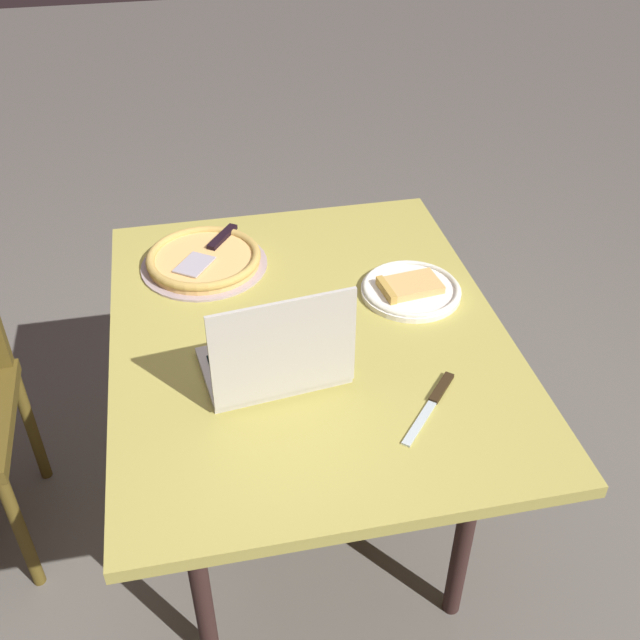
# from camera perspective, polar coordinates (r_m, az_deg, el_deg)

# --- Properties ---
(ground_plane) EXTENTS (12.00, 12.00, 0.00)m
(ground_plane) POSITION_cam_1_polar(r_m,az_deg,el_deg) (2.29, -0.71, -15.72)
(ground_plane) COLOR #656059
(dining_table) EXTENTS (1.14, 0.91, 0.75)m
(dining_table) POSITION_cam_1_polar(r_m,az_deg,el_deg) (1.79, -0.88, -2.71)
(dining_table) COLOR #AB9F49
(dining_table) RESTS_ON ground_plane
(laptop) EXTENTS (0.25, 0.32, 0.25)m
(laptop) POSITION_cam_1_polar(r_m,az_deg,el_deg) (1.58, -3.35, -2.99)
(laptop) COLOR #BCB8B1
(laptop) RESTS_ON dining_table
(pizza_plate) EXTENTS (0.25, 0.25, 0.04)m
(pizza_plate) POSITION_cam_1_polar(r_m,az_deg,el_deg) (1.87, 6.91, 2.36)
(pizza_plate) COLOR white
(pizza_plate) RESTS_ON dining_table
(pizza_tray) EXTENTS (0.33, 0.33, 0.04)m
(pizza_tray) POSITION_cam_1_polar(r_m,az_deg,el_deg) (1.98, -8.84, 4.60)
(pizza_tray) COLOR #A9959A
(pizza_tray) RESTS_ON dining_table
(table_knife) EXTENTS (0.19, 0.17, 0.01)m
(table_knife) POSITION_cam_1_polar(r_m,az_deg,el_deg) (1.58, 8.65, -6.10)
(table_knife) COLOR #B1C0C4
(table_knife) RESTS_ON dining_table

